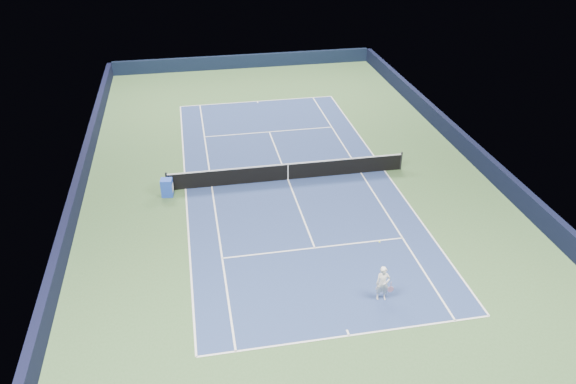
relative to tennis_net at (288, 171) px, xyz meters
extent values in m
plane|color=#395930|center=(0.00, 0.00, -0.50)|extent=(40.00, 40.00, 0.00)
cube|color=black|center=(0.00, 19.82, 0.05)|extent=(22.00, 0.35, 1.10)
cube|color=black|center=(10.82, 0.00, 0.05)|extent=(0.35, 40.00, 1.10)
cube|color=black|center=(-10.82, 0.00, 0.05)|extent=(0.35, 40.00, 1.10)
cube|color=navy|center=(0.00, 0.00, -0.50)|extent=(10.97, 23.77, 0.01)
cube|color=white|center=(0.00, 11.88, -0.50)|extent=(10.97, 0.08, 0.00)
cube|color=white|center=(0.00, -11.88, -0.50)|extent=(10.97, 0.08, 0.00)
cube|color=white|center=(5.49, 0.00, -0.50)|extent=(0.08, 23.77, 0.00)
cube|color=white|center=(-5.49, 0.00, -0.50)|extent=(0.08, 23.77, 0.00)
cube|color=white|center=(4.12, 0.00, -0.50)|extent=(0.08, 23.77, 0.00)
cube|color=white|center=(-4.12, 0.00, -0.50)|extent=(0.08, 23.77, 0.00)
cube|color=white|center=(0.00, 6.40, -0.50)|extent=(8.23, 0.08, 0.00)
cube|color=white|center=(0.00, -6.40, -0.50)|extent=(8.23, 0.08, 0.00)
cube|color=white|center=(0.00, 0.00, -0.50)|extent=(0.08, 12.80, 0.00)
cube|color=white|center=(0.00, 11.73, -0.50)|extent=(0.08, 0.30, 0.00)
cube|color=white|center=(0.00, -11.73, -0.50)|extent=(0.08, 0.30, 0.00)
cylinder|color=black|center=(-6.40, 0.00, 0.03)|extent=(0.10, 0.10, 1.07)
cylinder|color=black|center=(6.40, 0.00, 0.03)|extent=(0.10, 0.10, 1.07)
cube|color=black|center=(0.00, 0.00, -0.05)|extent=(12.80, 0.03, 0.91)
cube|color=white|center=(0.00, 0.00, 0.44)|extent=(12.80, 0.04, 0.06)
cube|color=white|center=(0.00, 0.00, -0.05)|extent=(0.05, 0.04, 0.91)
cube|color=blue|center=(-6.40, -0.51, -0.03)|extent=(0.63, 0.59, 0.94)
cube|color=silver|center=(-6.11, -0.51, -0.05)|extent=(0.07, 0.42, 0.42)
imported|color=white|center=(1.80, -10.18, 0.25)|extent=(0.60, 0.45, 1.50)
cylinder|color=pink|center=(2.12, -10.23, 0.20)|extent=(0.03, 0.03, 0.25)
cylinder|color=black|center=(2.12, -10.23, -0.04)|extent=(0.25, 0.02, 0.25)
cylinder|color=pink|center=(2.12, -10.23, -0.04)|extent=(0.27, 0.02, 0.27)
sphere|color=#D3EC32|center=(1.90, -9.18, 1.51)|extent=(0.07, 0.07, 0.07)
camera|label=1|loc=(-4.95, -26.12, 14.20)|focal=35.00mm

